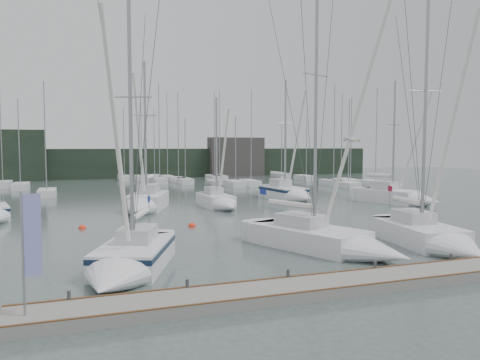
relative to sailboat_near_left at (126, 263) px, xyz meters
name	(u,v)px	position (x,y,z in m)	size (l,w,h in m)	color
ground	(289,259)	(7.77, 0.40, -0.56)	(160.00, 160.00, 0.00)	#414F4C
dock	(346,284)	(7.77, -4.60, -0.36)	(24.00, 2.00, 0.40)	slate
far_treeline	(134,163)	(7.77, 62.40, 1.94)	(90.00, 4.00, 5.00)	black
far_building_left	(3,156)	(-12.23, 60.40, 3.44)	(12.00, 3.00, 8.00)	black
far_building_right	(236,157)	(25.77, 60.40, 2.94)	(10.00, 3.00, 7.00)	#3C3A38
mast_forest	(202,180)	(15.60, 46.19, -0.07)	(53.14, 27.68, 14.58)	silver
sailboat_near_left	(126,263)	(0.00, 0.00, 0.00)	(5.34, 8.19, 12.86)	silver
sailboat_near_center	(339,243)	(10.68, 0.66, -0.03)	(6.32, 9.64, 15.65)	silver
sailboat_near_right	(437,240)	(16.01, -0.31, -0.02)	(3.98, 8.95, 14.37)	silver
sailboat_mid_b	(143,204)	(3.41, 19.50, 0.09)	(5.47, 8.55, 13.48)	silver
sailboat_mid_c	(220,202)	(10.06, 19.24, -0.02)	(2.59, 6.77, 10.44)	silver
sailboat_mid_d	(290,194)	(18.55, 22.77, 0.09)	(3.55, 8.16, 13.09)	silver
sailboat_mid_e	(403,198)	(27.16, 16.26, 0.06)	(5.37, 8.32, 12.49)	silver
buoy_a	(192,226)	(5.53, 11.06, -0.56)	(0.53, 0.53, 0.53)	#F63015
buoy_b	(286,217)	(13.43, 12.79, -0.56)	(0.52, 0.52, 0.52)	#F63015
buoy_c	(82,228)	(-1.55, 12.72, -0.56)	(0.50, 0.50, 0.50)	#F63015
dock_banner	(29,242)	(-3.29, -4.68, 2.06)	(0.56, 0.15, 3.75)	gray
seagull	(352,140)	(9.80, -1.72, 5.20)	(1.07, 0.56, 0.22)	silver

